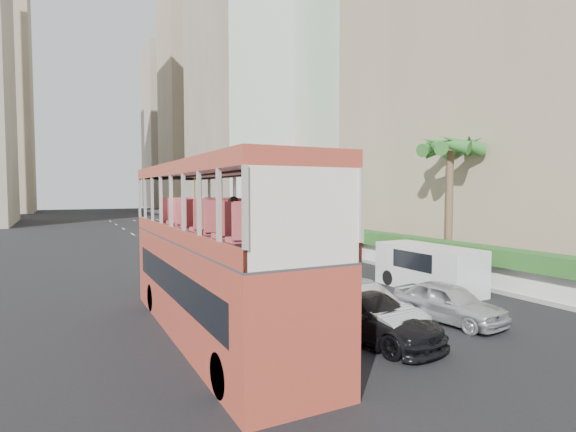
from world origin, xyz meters
TOP-DOWN VIEW (x-y plane):
  - ground_plane at (0.00, 0.00)m, footprint 200.00×200.00m
  - double_decker_bus at (-6.00, 0.00)m, footprint 2.50×11.00m
  - car_silver_lane_a at (-2.16, -1.75)m, footprint 2.29×4.71m
  - car_silver_lane_b at (1.16, -2.22)m, footprint 2.02×3.92m
  - car_black at (-2.19, -2.42)m, footprint 2.78×4.93m
  - van_asset at (0.73, 15.63)m, footprint 2.36×5.02m
  - minibus_near at (0.77, 7.49)m, footprint 2.71×6.01m
  - minibus_far at (3.83, 11.79)m, footprint 3.07×6.64m
  - panel_van_near at (4.02, 1.58)m, footprint 1.94×4.76m
  - panel_van_far at (4.04, 18.82)m, footprint 2.34×5.16m
  - sidewalk at (9.00, 25.00)m, footprint 6.00×120.00m
  - kerb_wall at (6.20, 14.00)m, footprint 0.30×44.00m
  - hedge at (6.20, 14.00)m, footprint 1.10×44.00m
  - palm_tree at (7.80, 4.00)m, footprint 0.36×0.36m
  - shell_station at (10.00, 23.00)m, footprint 6.50×8.00m
  - tower_mid at (18.00, 58.00)m, footprint 16.00×16.00m
  - tower_far_a at (17.00, 82.00)m, footprint 14.00×14.00m
  - tower_far_b at (17.00, 104.00)m, footprint 14.00×14.00m

SIDE VIEW (x-z plane):
  - ground_plane at x=0.00m, z-range 0.00..0.00m
  - car_silver_lane_a at x=-2.16m, z-range -0.74..0.74m
  - car_silver_lane_b at x=1.16m, z-range -0.64..0.64m
  - car_black at x=-2.19m, z-range -0.67..0.67m
  - van_asset at x=0.73m, z-range -0.69..0.69m
  - sidewalk at x=9.00m, z-range 0.00..0.18m
  - kerb_wall at x=6.20m, z-range 0.18..1.18m
  - panel_van_near at x=4.02m, z-range 0.00..1.90m
  - panel_van_far at x=4.04m, z-range 0.00..2.02m
  - minibus_near at x=0.77m, z-range 0.00..2.57m
  - minibus_far at x=3.83m, z-range 0.00..2.83m
  - hedge at x=6.20m, z-range 1.18..1.88m
  - double_decker_bus at x=-6.00m, z-range 0.00..5.06m
  - shell_station at x=10.00m, z-range 0.00..5.50m
  - palm_tree at x=7.80m, z-range 0.18..6.58m
  - tower_far_b at x=17.00m, z-range 0.00..40.00m
  - tower_far_a at x=17.00m, z-range 0.00..44.00m
  - tower_mid at x=18.00m, z-range 0.00..50.00m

